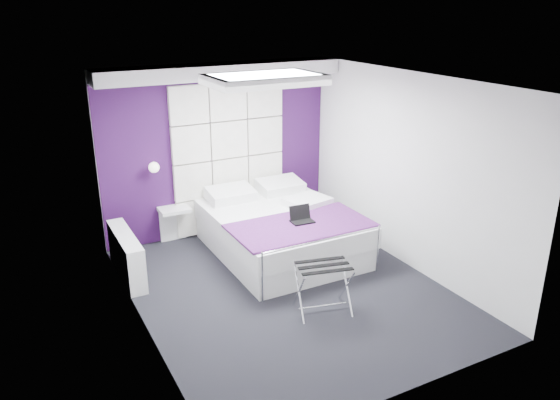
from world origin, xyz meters
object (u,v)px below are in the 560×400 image
object	(u,v)px
wall_lamp	(153,167)
radiator	(126,255)
bed	(280,230)
luggage_rack	(323,288)
nightstand	(174,209)
laptop	(301,217)

from	to	relation	value
wall_lamp	radiator	world-z (taller)	wall_lamp
wall_lamp	bed	distance (m)	2.02
wall_lamp	luggage_rack	world-z (taller)	wall_lamp
nightstand	luggage_rack	size ratio (longest dim) A/B	0.73
bed	nightstand	xyz separation A→B (m)	(-1.24, 1.00, 0.20)
nightstand	laptop	xyz separation A→B (m)	(1.30, -1.48, 0.15)
radiator	laptop	world-z (taller)	laptop
radiator	wall_lamp	bearing A→B (deg)	49.90
nightstand	luggage_rack	xyz separation A→B (m)	(0.92, -2.65, -0.24)
radiator	bed	bearing A→B (deg)	-7.56
luggage_rack	laptop	distance (m)	1.30
wall_lamp	laptop	bearing A→B (deg)	-44.49
bed	nightstand	world-z (taller)	bed
bed	radiator	bearing A→B (deg)	172.44
bed	laptop	bearing A→B (deg)	-83.18
wall_lamp	laptop	distance (m)	2.23
radiator	luggage_rack	world-z (taller)	radiator
luggage_rack	nightstand	bearing A→B (deg)	122.96
radiator	nightstand	bearing A→B (deg)	39.02
luggage_rack	laptop	world-z (taller)	laptop
laptop	bed	bearing A→B (deg)	100.08
nightstand	laptop	size ratio (longest dim) A/B	1.47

